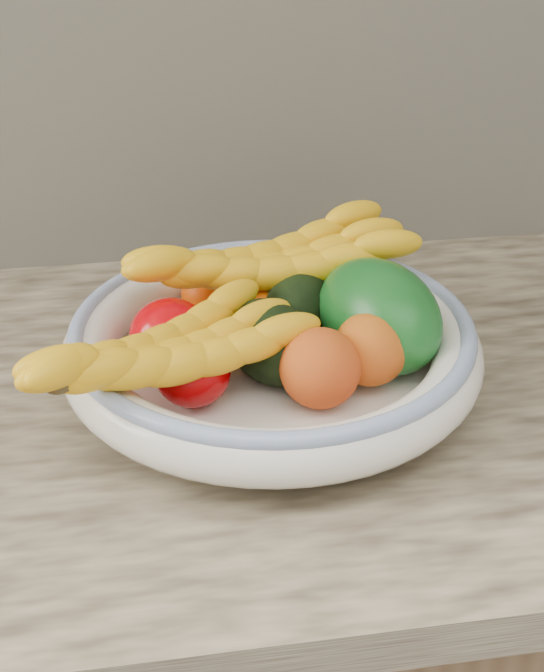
{
  "coord_description": "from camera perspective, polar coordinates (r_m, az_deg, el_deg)",
  "views": [
    {
      "loc": [
        -0.12,
        0.92,
        1.39
      ],
      "look_at": [
        0.0,
        1.66,
        0.96
      ],
      "focal_mm": 50.0,
      "sensor_mm": 36.0,
      "label": 1
    }
  ],
  "objects": [
    {
      "name": "peach_right",
      "position": [
        0.83,
        6.03,
        -0.79
      ],
      "size": [
        0.07,
        0.07,
        0.07
      ],
      "primitive_type": "ellipsoid",
      "rotation": [
        0.0,
        0.0,
        -0.04
      ],
      "color": "orange",
      "rests_on": "fruit_bowl"
    },
    {
      "name": "clementine_back_right",
      "position": [
        0.96,
        1.37,
        2.74
      ],
      "size": [
        0.07,
        0.07,
        0.05
      ],
      "primitive_type": "ellipsoid",
      "rotation": [
        0.0,
        0.0,
        -0.34
      ],
      "color": "#FC5705",
      "rests_on": "fruit_bowl"
    },
    {
      "name": "clementine_back_mid",
      "position": [
        0.94,
        -0.85,
        2.05
      ],
      "size": [
        0.06,
        0.06,
        0.04
      ],
      "primitive_type": "ellipsoid",
      "rotation": [
        0.0,
        0.0,
        0.18
      ],
      "color": "orange",
      "rests_on": "fruit_bowl"
    },
    {
      "name": "peach_front",
      "position": [
        0.81,
        2.96,
        -1.97
      ],
      "size": [
        0.09,
        0.09,
        0.07
      ],
      "primitive_type": "ellipsoid",
      "rotation": [
        0.0,
        0.0,
        0.43
      ],
      "color": "orange",
      "rests_on": "fruit_bowl"
    },
    {
      "name": "banana_bunch_back",
      "position": [
        0.93,
        -0.2,
        4.08
      ],
      "size": [
        0.32,
        0.17,
        0.09
      ],
      "primitive_type": null,
      "rotation": [
        0.0,
        0.0,
        0.2
      ],
      "color": "yellow",
      "rests_on": "fruit_bowl"
    },
    {
      "name": "tomato_near_left",
      "position": [
        0.81,
        -4.87,
        -2.23
      ],
      "size": [
        0.08,
        0.08,
        0.06
      ],
      "primitive_type": "ellipsoid",
      "rotation": [
        0.0,
        0.0,
        -0.26
      ],
      "color": "#A20104",
      "rests_on": "fruit_bowl"
    },
    {
      "name": "avocado_right",
      "position": [
        0.91,
        1.67,
        1.9
      ],
      "size": [
        0.1,
        0.11,
        0.07
      ],
      "primitive_type": "ellipsoid",
      "rotation": [
        0.0,
        0.0,
        -0.45
      ],
      "color": "black",
      "rests_on": "fruit_bowl"
    },
    {
      "name": "clementine_extra",
      "position": [
        0.92,
        -0.33,
        1.57
      ],
      "size": [
        0.05,
        0.05,
        0.04
      ],
      "primitive_type": "ellipsoid",
      "color": "#F26005",
      "rests_on": "fruit_bowl"
    },
    {
      "name": "clementine_back_left",
      "position": [
        0.96,
        -4.0,
        2.63
      ],
      "size": [
        0.07,
        0.07,
        0.05
      ],
      "primitive_type": "ellipsoid",
      "rotation": [
        0.0,
        0.0,
        0.42
      ],
      "color": "#E14904",
      "rests_on": "fruit_bowl"
    },
    {
      "name": "green_mango",
      "position": [
        0.87,
        6.52,
        1.23
      ],
      "size": [
        0.17,
        0.18,
        0.13
      ],
      "primitive_type": "ellipsoid",
      "rotation": [
        0.0,
        0.31,
        0.39
      ],
      "color": "#0E4D16",
      "rests_on": "fruit_bowl"
    },
    {
      "name": "avocado_center",
      "position": [
        0.85,
        -0.04,
        -0.38
      ],
      "size": [
        0.11,
        0.13,
        0.07
      ],
      "primitive_type": "ellipsoid",
      "rotation": [
        0.0,
        0.0,
        0.37
      ],
      "color": "black",
      "rests_on": "fruit_bowl"
    },
    {
      "name": "fruit_bowl",
      "position": [
        0.87,
        0.0,
        -0.65
      ],
      "size": [
        0.39,
        0.39,
        0.08
      ],
      "color": "white",
      "rests_on": "kitchen_counter"
    },
    {
      "name": "banana_bunch_front",
      "position": [
        0.79,
        -6.43,
        -1.47
      ],
      "size": [
        0.3,
        0.23,
        0.08
      ],
      "primitive_type": null,
      "rotation": [
        0.0,
        0.0,
        0.51
      ],
      "color": "yellow",
      "rests_on": "fruit_bowl"
    },
    {
      "name": "tomato_left",
      "position": [
        0.87,
        -6.23,
        0.06
      ],
      "size": [
        0.08,
        0.08,
        0.07
      ],
      "primitive_type": "ellipsoid",
      "rotation": [
        0.0,
        0.0,
        -0.12
      ],
      "color": "#BF0006",
      "rests_on": "fruit_bowl"
    }
  ]
}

